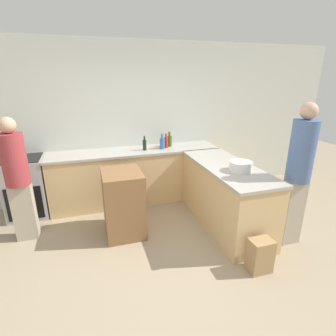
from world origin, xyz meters
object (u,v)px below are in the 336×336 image
(water_bottle_blue, at_px, (162,143))
(island_table, at_px, (123,203))
(person_by_range, at_px, (17,176))
(olive_oil_bottle, at_px, (169,140))
(person_at_peninsula, at_px, (298,170))
(hot_sauce_bottle, at_px, (166,142))
(paper_bag, at_px, (260,255))
(mixing_bowl, at_px, (241,166))
(wine_bottle_dark, at_px, (145,145))
(range_oven, at_px, (27,187))

(water_bottle_blue, bearing_deg, island_table, -132.01)
(person_by_range, bearing_deg, olive_oil_bottle, 19.29)
(island_table, relative_size, person_at_peninsula, 0.50)
(olive_oil_bottle, height_order, hot_sauce_bottle, olive_oil_bottle)
(island_table, height_order, person_at_peninsula, person_at_peninsula)
(person_at_peninsula, xyz_separation_m, paper_bag, (-0.72, -0.39, -0.82))
(person_at_peninsula, bearing_deg, mixing_bowl, 145.20)
(wine_bottle_dark, relative_size, person_at_peninsula, 0.13)
(wine_bottle_dark, bearing_deg, mixing_bowl, -54.77)
(range_oven, height_order, water_bottle_blue, water_bottle_blue)
(water_bottle_blue, relative_size, person_by_range, 0.16)
(olive_oil_bottle, xyz_separation_m, hot_sauce_bottle, (-0.09, -0.08, -0.00))
(island_table, distance_m, person_by_range, 1.39)
(water_bottle_blue, relative_size, person_at_peninsula, 0.14)
(person_at_peninsula, bearing_deg, paper_bag, -151.75)
(island_table, xyz_separation_m, water_bottle_blue, (0.83, 0.92, 0.58))
(island_table, bearing_deg, water_bottle_blue, 47.99)
(mixing_bowl, relative_size, person_at_peninsula, 0.16)
(person_at_peninsula, bearing_deg, island_table, 157.28)
(range_oven, height_order, hot_sauce_bottle, hot_sauce_bottle)
(olive_oil_bottle, xyz_separation_m, water_bottle_blue, (-0.18, -0.14, -0.00))
(range_oven, bearing_deg, person_at_peninsula, -28.01)
(person_by_range, relative_size, paper_bag, 4.15)
(olive_oil_bottle, height_order, person_at_peninsula, person_at_peninsula)
(wine_bottle_dark, bearing_deg, person_by_range, -159.71)
(person_by_range, bearing_deg, island_table, -11.05)
(range_oven, height_order, person_by_range, person_by_range)
(range_oven, xyz_separation_m, mixing_bowl, (2.88, -1.44, 0.53))
(range_oven, xyz_separation_m, hot_sauce_bottle, (2.29, 0.01, 0.56))
(mixing_bowl, distance_m, paper_bag, 1.13)
(mixing_bowl, height_order, water_bottle_blue, water_bottle_blue)
(island_table, xyz_separation_m, hot_sauce_bottle, (0.91, 0.98, 0.58))
(hot_sauce_bottle, bearing_deg, wine_bottle_dark, -172.07)
(paper_bag, bearing_deg, mixing_bowl, 78.92)
(range_oven, xyz_separation_m, island_table, (1.38, -0.97, -0.01))
(person_by_range, distance_m, person_at_peninsula, 3.54)
(olive_oil_bottle, relative_size, wine_bottle_dark, 1.08)
(water_bottle_blue, height_order, person_by_range, person_by_range)
(hot_sauce_bottle, relative_size, person_at_peninsula, 0.14)
(range_oven, height_order, mixing_bowl, mixing_bowl)
(island_table, distance_m, water_bottle_blue, 1.36)
(island_table, height_order, hot_sauce_bottle, hot_sauce_bottle)
(wine_bottle_dark, xyz_separation_m, person_by_range, (-1.81, -0.67, -0.12))
(island_table, bearing_deg, hot_sauce_bottle, 46.97)
(mixing_bowl, bearing_deg, person_by_range, 165.45)
(range_oven, bearing_deg, water_bottle_blue, -1.31)
(range_oven, xyz_separation_m, olive_oil_bottle, (2.38, 0.09, 0.57))
(person_by_range, distance_m, paper_bag, 3.12)
(olive_oil_bottle, relative_size, person_at_peninsula, 0.14)
(island_table, bearing_deg, olive_oil_bottle, 46.50)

